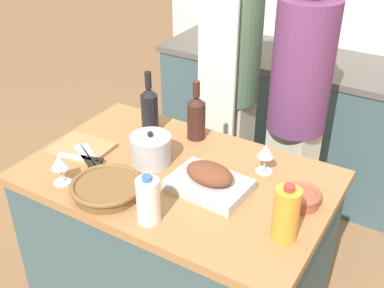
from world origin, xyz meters
The scene contains 20 objects.
kitchen_island centered at (0.00, 0.00, 0.46)m, with size 1.23×0.78×0.91m.
back_counter centered at (0.00, 1.51, 0.46)m, with size 1.90×0.60×0.91m.
roasting_pan centered at (0.16, -0.03, 0.95)m, with size 0.31×0.23×0.11m.
wicker_basket centered at (-0.15, -0.25, 0.94)m, with size 0.28×0.28×0.05m.
cutting_board centered at (-0.45, -0.07, 0.92)m, with size 0.25×0.22×0.02m.
stock_pot centered at (-0.14, 0.02, 0.97)m, with size 0.17×0.17×0.15m.
mixing_bowl centered at (0.50, 0.07, 0.94)m, with size 0.14×0.14×0.06m.
juice_jug centered at (0.51, -0.13, 1.01)m, with size 0.09×0.09×0.21m.
milk_jug centered at (0.07, -0.29, 1.00)m, with size 0.08×0.08×0.19m.
wine_bottle_green centered at (-0.30, 0.23, 1.03)m, with size 0.08×0.08×0.30m.
wine_bottle_dark centered at (-0.08, 0.29, 1.02)m, with size 0.08×0.08×0.28m.
wine_glass_left centered at (-0.35, -0.28, 1.00)m, with size 0.07×0.07×0.12m.
wine_glass_right centered at (0.29, 0.20, 1.00)m, with size 0.07×0.07×0.13m.
knife_chef centered at (-0.34, -0.11, 0.93)m, with size 0.23×0.16×0.01m.
knife_paring centered at (-0.39, -0.13, 0.93)m, with size 0.20×0.09×0.01m.
knife_bread centered at (-0.38, -0.12, 0.93)m, with size 0.19×0.12×0.01m.
condiment_bottle_tall centered at (-0.42, 1.47, 0.98)m, with size 0.05×0.05×0.15m.
condiment_bottle_short centered at (-0.61, 1.51, 0.98)m, with size 0.07×0.07×0.16m.
person_cook_aproned centered at (-0.19, 0.85, 1.00)m, with size 0.30×0.32×1.78m.
person_cook_guest centered at (0.21, 0.82, 0.93)m, with size 0.30×0.30×1.66m.
Camera 1 is at (0.88, -1.34, 2.01)m, focal length 45.00 mm.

